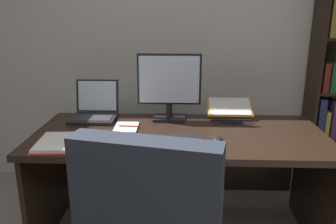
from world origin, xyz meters
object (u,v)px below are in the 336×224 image
keyboard (166,140)px  pen (129,126)px  laptop (95,111)px  computer_mouse (217,140)px  monitor (169,87)px  notepad (126,127)px  desk (179,155)px  open_binder (78,142)px  reading_stand_with_book (230,109)px

keyboard → pen: bearing=136.0°
laptop → computer_mouse: laptop is taller
monitor → pen: bearing=-140.8°
notepad → desk: bearing=1.8°
laptop → open_binder: bearing=-87.0°
notepad → pen: bearing=0.0°
keyboard → reading_stand_with_book: size_ratio=1.33×
computer_mouse → open_binder: 0.80m
monitor → computer_mouse: (0.30, -0.44, -0.21)m
reading_stand_with_book → notepad: (-0.70, -0.25, -0.06)m
monitor → computer_mouse: monitor is taller
desk → laptop: (-0.60, 0.20, 0.25)m
notepad → pen: pen is taller
computer_mouse → reading_stand_with_book: size_ratio=0.33×
laptop → reading_stand_with_book: laptop is taller
computer_mouse → notepad: (-0.57, 0.24, -0.02)m
desk → pen: 0.39m
laptop → computer_mouse: size_ratio=2.97×
notepad → pen: 0.02m
notepad → open_binder: bearing=-128.4°
keyboard → reading_stand_with_book: 0.66m
desk → open_binder: bearing=-152.5°
laptop → open_binder: size_ratio=0.63×
keyboard → reading_stand_with_book: reading_stand_with_book is taller
keyboard → laptop: bearing=139.5°
reading_stand_with_book → monitor: bearing=-173.5°
desk → laptop: 0.68m
laptop → pen: bearing=-37.0°
keyboard → computer_mouse: (0.30, 0.00, 0.01)m
open_binder → keyboard: bearing=1.8°
monitor → desk: bearing=-67.7°
open_binder → pen: bearing=45.3°
reading_stand_with_book → desk: bearing=-145.8°
desk → monitor: size_ratio=3.95×
desk → pen: bearing=-178.1°
monitor → reading_stand_with_book: bearing=6.5°
laptop → keyboard: 0.69m
keyboard → reading_stand_with_book: (0.44, 0.49, 0.05)m
computer_mouse → notepad: 0.62m
monitor → laptop: size_ratio=1.50×
monitor → keyboard: monitor is taller
pen → monitor: bearing=39.2°
open_binder → pen: open_binder is taller
keyboard → notepad: (-0.27, 0.24, -0.01)m
reading_stand_with_book → keyboard: bearing=-131.4°
monitor → pen: size_ratio=3.30×
keyboard → open_binder: size_ratio=0.85×
keyboard → computer_mouse: size_ratio=4.04×
desk → open_binder: 0.68m
desk → keyboard: size_ratio=4.35×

